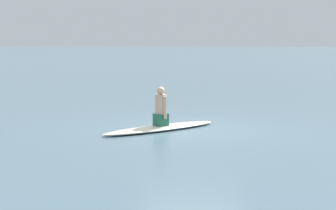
{
  "coord_description": "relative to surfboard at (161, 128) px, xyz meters",
  "views": [
    {
      "loc": [
        -13.12,
        -0.26,
        2.18
      ],
      "look_at": [
        0.11,
        0.59,
        0.61
      ],
      "focal_mm": 57.49,
      "sensor_mm": 36.0,
      "label": 1
    }
  ],
  "objects": [
    {
      "name": "ground_plane",
      "position": [
        0.03,
        -0.75,
        -0.06
      ],
      "size": [
        400.0,
        400.0,
        0.0
      ],
      "primitive_type": "plane",
      "color": "slate"
    },
    {
      "name": "person_paddler",
      "position": [
        0.0,
        0.0,
        0.49
      ],
      "size": [
        0.4,
        0.41,
        0.96
      ],
      "rotation": [
        0.0,
        0.0,
        -0.84
      ],
      "color": "#26664C",
      "rests_on": "surfboard"
    },
    {
      "name": "surfboard",
      "position": [
        0.0,
        0.0,
        0.0
      ],
      "size": [
        2.72,
        2.93,
        0.11
      ],
      "primitive_type": "ellipsoid",
      "rotation": [
        0.0,
        0.0,
        -0.84
      ],
      "color": "silver",
      "rests_on": "ground"
    }
  ]
}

